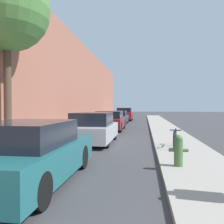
{
  "coord_description": "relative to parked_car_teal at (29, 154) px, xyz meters",
  "views": [
    {
      "loc": [
        1.49,
        0.66,
        1.64
      ],
      "look_at": [
        0.01,
        11.62,
        1.38
      ],
      "focal_mm": 38.45,
      "sensor_mm": 36.0,
      "label": 1
    }
  ],
  "objects": [
    {
      "name": "ground_plane",
      "position": [
        0.95,
        10.54,
        -0.63
      ],
      "size": [
        120.0,
        120.0,
        0.0
      ],
      "primitive_type": "plane",
      "color": "#3D3D3F"
    },
    {
      "name": "sidewalk_left",
      "position": [
        -1.95,
        10.54,
        -0.57
      ],
      "size": [
        2.0,
        52.0,
        0.12
      ],
      "color": "#9E998E",
      "rests_on": "ground"
    },
    {
      "name": "sidewalk_right",
      "position": [
        3.85,
        10.54,
        -0.57
      ],
      "size": [
        2.0,
        52.0,
        0.12
      ],
      "color": "#9E998E",
      "rests_on": "ground"
    },
    {
      "name": "building_facade_left",
      "position": [
        -3.3,
        10.54,
        2.96
      ],
      "size": [
        0.7,
        52.0,
        7.18
      ],
      "color": "#9E604C",
      "rests_on": "ground"
    },
    {
      "name": "parked_car_teal",
      "position": [
        0.0,
        0.0,
        0.0
      ],
      "size": [
        1.82,
        4.13,
        1.32
      ],
      "color": "black",
      "rests_on": "ground"
    },
    {
      "name": "parked_car_silver",
      "position": [
        0.17,
        5.66,
        0.02
      ],
      "size": [
        1.79,
        3.96,
        1.37
      ],
      "color": "black",
      "rests_on": "ground"
    },
    {
      "name": "parked_car_maroon",
      "position": [
        0.11,
        11.52,
        0.01
      ],
      "size": [
        1.82,
        4.47,
        1.31
      ],
      "color": "black",
      "rests_on": "ground"
    },
    {
      "name": "parked_car_navy",
      "position": [
        0.0,
        17.33,
        -0.03
      ],
      "size": [
        1.74,
        4.52,
        1.23
      ],
      "color": "black",
      "rests_on": "ground"
    },
    {
      "name": "parked_car_red",
      "position": [
        0.16,
        23.06,
        0.08
      ],
      "size": [
        1.8,
        4.25,
        1.48
      ],
      "color": "black",
      "rests_on": "ground"
    },
    {
      "name": "street_tree_near",
      "position": [
        -2.56,
        3.44,
        4.57
      ],
      "size": [
        3.13,
        3.13,
        6.67
      ],
      "color": "#4C3A2B",
      "rests_on": "sidewalk_left"
    },
    {
      "name": "fire_hydrant",
      "position": [
        3.3,
        1.42,
        -0.1
      ],
      "size": [
        0.48,
        0.22,
        0.8
      ],
      "color": "#47703D",
      "rests_on": "sidewalk_right"
    },
    {
      "name": "bicycle",
      "position": [
        3.59,
        4.44,
        -0.17
      ],
      "size": [
        0.45,
        1.57,
        0.65
      ],
      "rotation": [
        0.0,
        0.0,
        -0.18
      ],
      "color": "black",
      "rests_on": "sidewalk_right"
    }
  ]
}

